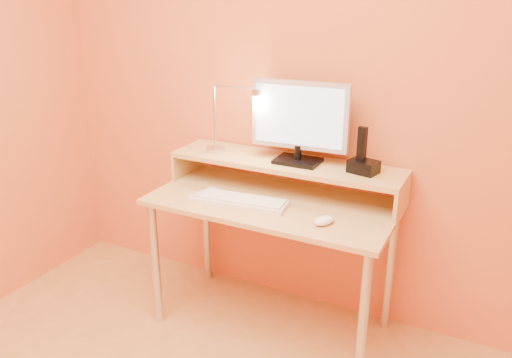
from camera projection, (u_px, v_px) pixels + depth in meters
The scene contains 25 objects.
wall_back at pixel (300, 82), 2.59m from camera, with size 3.00×0.04×2.50m, color #DA6637.
desk_leg_fl at pixel (156, 264), 2.66m from camera, with size 0.04×0.04×0.69m, color silver.
desk_leg_fr at pixel (363, 322), 2.20m from camera, with size 0.04×0.04×0.69m, color silver.
desk_leg_bl at pixel (207, 227), 3.08m from camera, with size 0.04×0.04×0.69m, color silver.
desk_leg_br at pixel (390, 269), 2.62m from camera, with size 0.04×0.04×0.69m, color silver.
desk_lower at pixel (272, 203), 2.52m from camera, with size 1.20×0.60×0.03m, color tan.
shelf_riser_left at pixel (188, 161), 2.86m from camera, with size 0.02×0.30×0.14m, color tan.
shelf_riser_right at pixel (402, 198), 2.36m from camera, with size 0.02×0.30×0.14m, color tan.
desk_shelf at pixel (285, 163), 2.59m from camera, with size 1.20×0.30×0.03m, color tan.
monitor_foot at pixel (298, 161), 2.55m from camera, with size 0.22×0.16×0.02m, color black.
monitor_neck at pixel (298, 152), 2.53m from camera, with size 0.04×0.04×0.07m, color black.
monitor_panel at pixel (300, 115), 2.48m from camera, with size 0.49×0.04×0.33m, color #B3B4BD.
monitor_back at pixel (302, 114), 2.50m from camera, with size 0.44×0.01×0.28m, color black.
monitor_screen at pixel (298, 116), 2.46m from camera, with size 0.44×0.00×0.29m, color #B5D0F6.
lamp_base at pixel (216, 150), 2.72m from camera, with size 0.10×0.10×0.03m, color silver.
lamp_post at pixel (215, 117), 2.65m from camera, with size 0.01×0.01×0.33m, color silver.
lamp_arm at pixel (234, 87), 2.55m from camera, with size 0.01×0.01×0.24m, color silver.
lamp_head at pixel (256, 92), 2.50m from camera, with size 0.04×0.04×0.03m, color silver.
lamp_bulb at pixel (256, 95), 2.51m from camera, with size 0.03×0.03×0.00m, color #FFEAC6.
phone_dock at pixel (363, 167), 2.40m from camera, with size 0.13×0.10×0.06m, color black.
phone_handset at pixel (362, 144), 2.37m from camera, with size 0.04×0.03×0.16m, color black.
phone_led at pixel (370, 171), 2.34m from camera, with size 0.01×0.00×0.04m, color #1232FF.
keyboard at pixel (242, 202), 2.46m from camera, with size 0.43×0.14×0.02m, color white.
mouse at pixel (324, 220), 2.25m from camera, with size 0.06×0.11×0.04m, color white.
remote_control at pixel (204, 194), 2.56m from camera, with size 0.05×0.18×0.02m, color white.
Camera 1 is at (0.97, -0.93, 1.69)m, focal length 35.95 mm.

